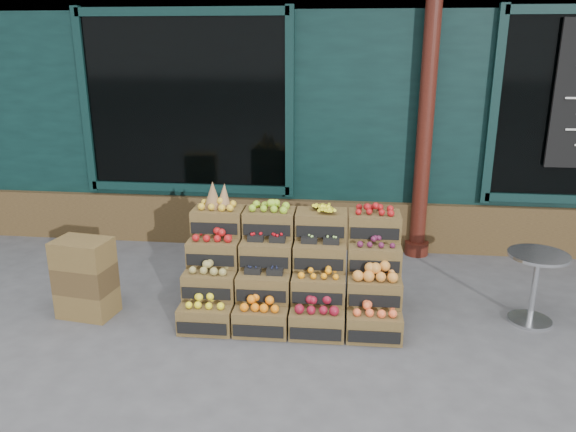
# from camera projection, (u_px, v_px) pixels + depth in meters

# --- Properties ---
(ground) EXTENTS (60.00, 60.00, 0.00)m
(ground) POSITION_uv_depth(u_px,v_px,m) (301.00, 332.00, 4.97)
(ground) COLOR #454547
(ground) RESTS_ON ground
(shop_facade) EXTENTS (12.00, 6.24, 4.80)m
(shop_facade) POSITION_uv_depth(u_px,v_px,m) (332.00, 45.00, 9.10)
(shop_facade) COLOR black
(shop_facade) RESTS_ON ground
(crate_display) EXTENTS (1.96, 0.98, 1.22)m
(crate_display) POSITION_uv_depth(u_px,v_px,m) (293.00, 276.00, 5.21)
(crate_display) COLOR brown
(crate_display) RESTS_ON ground
(spare_crates) EXTENTS (0.54, 0.41, 0.74)m
(spare_crates) POSITION_uv_depth(u_px,v_px,m) (85.00, 278.00, 5.18)
(spare_crates) COLOR brown
(spare_crates) RESTS_ON ground
(bistro_table) EXTENTS (0.53, 0.53, 0.67)m
(bistro_table) POSITION_uv_depth(u_px,v_px,m) (535.00, 280.00, 5.03)
(bistro_table) COLOR silver
(bistro_table) RESTS_ON ground
(shopkeeper) EXTENTS (0.90, 0.76, 2.09)m
(shopkeeper) POSITION_uv_depth(u_px,v_px,m) (192.00, 153.00, 7.40)
(shopkeeper) COLOR #1E6B28
(shopkeeper) RESTS_ON ground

